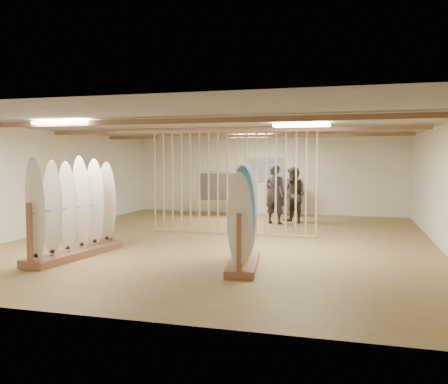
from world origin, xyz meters
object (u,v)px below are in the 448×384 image
(rack_left, at_px, (75,223))
(clothing_rack_b, at_px, (284,190))
(rack_right, at_px, (244,234))
(clothing_rack_a, at_px, (219,187))
(shopper_b, at_px, (294,191))
(shopper_a, at_px, (275,190))

(rack_left, distance_m, clothing_rack_b, 8.77)
(rack_right, distance_m, clothing_rack_b, 8.20)
(clothing_rack_a, height_order, shopper_b, shopper_b)
(rack_right, bearing_deg, clothing_rack_a, 101.16)
(clothing_rack_b, distance_m, shopper_a, 2.10)
(rack_right, bearing_deg, clothing_rack_b, 84.89)
(shopper_a, bearing_deg, rack_left, 76.35)
(rack_left, xyz_separation_m, shopper_b, (3.70, 6.44, 0.30))
(rack_left, relative_size, shopper_a, 1.23)
(rack_left, height_order, shopper_b, rack_left)
(clothing_rack_b, height_order, shopper_b, shopper_b)
(clothing_rack_a, bearing_deg, rack_right, -81.57)
(shopper_a, distance_m, shopper_b, 0.65)
(rack_left, relative_size, rack_right, 1.29)
(clothing_rack_b, xyz_separation_m, shopper_a, (0.02, -2.10, 0.14))
(rack_left, height_order, rack_right, rack_left)
(rack_left, bearing_deg, clothing_rack_a, 89.91)
(clothing_rack_b, bearing_deg, clothing_rack_a, -135.80)
(rack_right, xyz_separation_m, shopper_a, (-0.40, 6.08, 0.42))
(clothing_rack_a, relative_size, shopper_b, 0.81)
(rack_left, relative_size, clothing_rack_a, 1.60)
(clothing_rack_b, bearing_deg, rack_left, -88.49)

